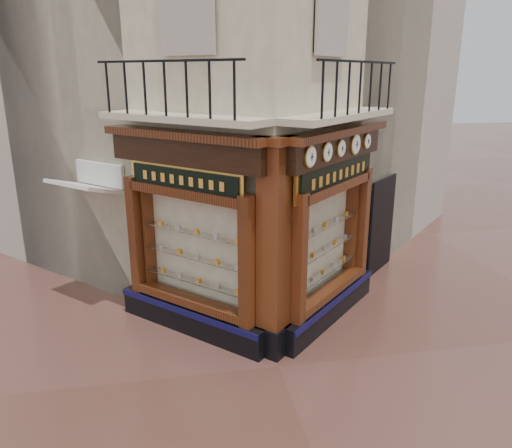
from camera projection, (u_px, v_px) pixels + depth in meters
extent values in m
plane|color=#543127|center=(278.00, 366.00, 8.79)|extent=(80.00, 80.00, 0.00)
cube|color=beige|center=(229.00, 31.00, 12.84)|extent=(11.31, 11.31, 12.00)
cube|color=#B1A89B|center=(136.00, 54.00, 14.89)|extent=(11.31, 11.31, 11.00)
cube|color=#B1A89B|center=(296.00, 55.00, 15.74)|extent=(11.31, 11.31, 11.00)
cube|color=black|center=(191.00, 319.00, 9.91)|extent=(2.72, 2.72, 0.55)
cube|color=#0D0B3B|center=(184.00, 313.00, 9.70)|extent=(2.50, 2.50, 0.12)
cube|color=#331709|center=(248.00, 263.00, 8.71)|extent=(0.37, 0.37, 2.45)
cube|color=#331709|center=(137.00, 235.00, 10.24)|extent=(0.37, 0.37, 2.45)
cube|color=beige|center=(200.00, 244.00, 9.74)|extent=(1.80, 1.80, 2.10)
cube|color=black|center=(185.00, 152.00, 8.96)|extent=(2.69, 2.69, 0.50)
cube|color=#331709|center=(181.00, 135.00, 8.82)|extent=(2.86, 2.86, 0.14)
cube|color=black|center=(329.00, 307.00, 10.40)|extent=(2.72, 2.72, 0.55)
cube|color=#0D0B3B|center=(338.00, 300.00, 10.24)|extent=(2.50, 2.50, 0.12)
cube|color=#331709|center=(297.00, 260.00, 8.87)|extent=(0.37, 0.37, 2.45)
cube|color=#331709|center=(361.00, 223.00, 11.07)|extent=(0.37, 0.37, 2.45)
cube|color=beige|center=(318.00, 237.00, 10.16)|extent=(1.80, 1.80, 2.10)
cube|color=black|center=(336.00, 148.00, 9.45)|extent=(2.69, 2.69, 0.50)
cube|color=#331709|center=(340.00, 132.00, 9.32)|extent=(2.86, 2.86, 0.14)
cube|color=black|center=(273.00, 338.00, 9.18)|extent=(0.78, 0.78, 0.55)
cube|color=#331709|center=(274.00, 239.00, 8.62)|extent=(0.64, 0.64, 3.50)
cube|color=#331709|center=(275.00, 140.00, 8.12)|extent=(0.85, 0.85, 0.14)
cube|color=beige|center=(180.00, 118.00, 8.72)|extent=(2.97, 2.97, 0.12)
cube|color=black|center=(164.00, 61.00, 8.18)|extent=(2.36, 2.36, 0.04)
cube|color=beige|center=(342.00, 116.00, 9.23)|extent=(2.97, 2.97, 0.12)
cube|color=black|center=(362.00, 62.00, 8.77)|extent=(2.36, 2.36, 0.04)
cylinder|color=gold|center=(310.00, 157.00, 8.32)|extent=(0.30, 0.30, 0.37)
cylinder|color=white|center=(311.00, 157.00, 8.30)|extent=(0.24, 0.24, 0.32)
cube|color=black|center=(312.00, 157.00, 8.29)|extent=(0.02, 0.02, 0.12)
cube|color=black|center=(312.00, 157.00, 8.29)|extent=(0.07, 0.07, 0.01)
cylinder|color=gold|center=(327.00, 152.00, 8.81)|extent=(0.29, 0.29, 0.35)
cylinder|color=white|center=(328.00, 152.00, 8.79)|extent=(0.23, 0.23, 0.30)
cube|color=black|center=(329.00, 152.00, 8.78)|extent=(0.02, 0.02, 0.12)
cube|color=black|center=(329.00, 152.00, 8.78)|extent=(0.07, 0.07, 0.01)
cylinder|color=gold|center=(340.00, 148.00, 9.25)|extent=(0.27, 0.27, 0.33)
cylinder|color=white|center=(342.00, 148.00, 9.23)|extent=(0.21, 0.21, 0.28)
cube|color=black|center=(343.00, 148.00, 9.22)|extent=(0.02, 0.02, 0.11)
cube|color=black|center=(343.00, 148.00, 9.22)|extent=(0.07, 0.07, 0.01)
cylinder|color=gold|center=(355.00, 144.00, 9.76)|extent=(0.32, 0.32, 0.41)
cylinder|color=white|center=(356.00, 144.00, 9.75)|extent=(0.26, 0.26, 0.35)
cube|color=black|center=(357.00, 145.00, 9.74)|extent=(0.02, 0.02, 0.14)
cube|color=black|center=(357.00, 145.00, 9.74)|extent=(0.08, 0.08, 0.01)
cylinder|color=gold|center=(367.00, 141.00, 10.22)|extent=(0.26, 0.26, 0.31)
cylinder|color=white|center=(368.00, 141.00, 10.20)|extent=(0.20, 0.20, 0.27)
cube|color=black|center=(369.00, 141.00, 10.20)|extent=(0.02, 0.02, 0.10)
cube|color=black|center=(369.00, 141.00, 10.20)|extent=(0.06, 0.06, 0.01)
cube|color=#EDB545|center=(185.00, 180.00, 9.08)|extent=(1.96, 1.96, 0.52)
cube|color=black|center=(183.00, 180.00, 9.04)|extent=(1.82, 1.82, 0.39)
cube|color=#EDB545|center=(337.00, 174.00, 9.57)|extent=(2.27, 2.27, 0.61)
cube|color=black|center=(338.00, 174.00, 9.55)|extent=(2.12, 2.12, 0.46)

